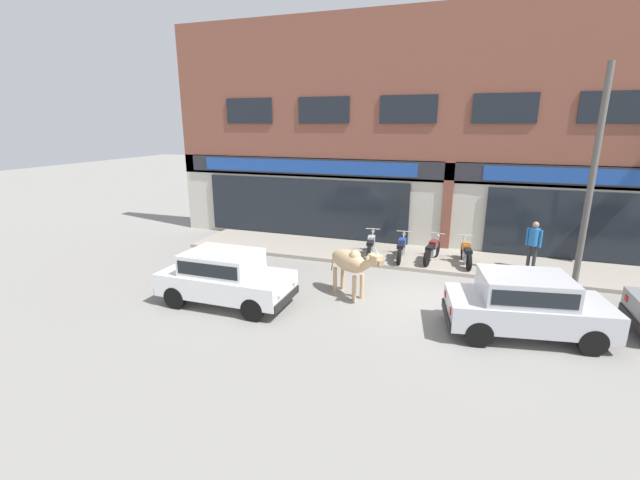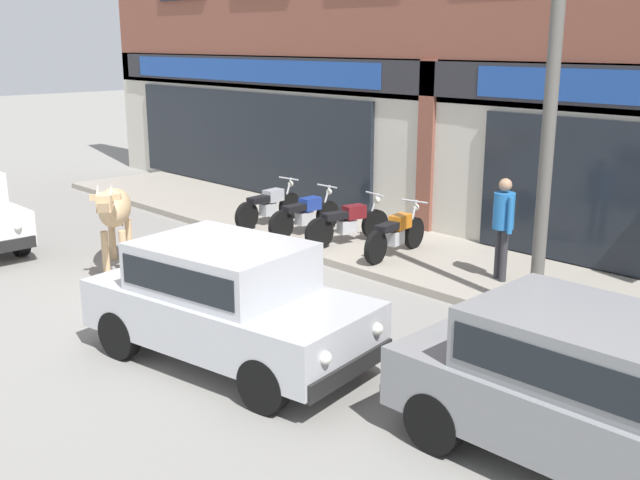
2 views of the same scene
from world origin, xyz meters
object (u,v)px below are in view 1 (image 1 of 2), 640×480
cow (351,262)px  motorcycle_3 (466,253)px  car_1 (526,302)px  motorcycle_0 (371,246)px  motorcycle_2 (432,250)px  car_2 (225,275)px  pedestrian (534,240)px  utility_pole (592,179)px  motorcycle_1 (401,248)px

cow → motorcycle_3: cow is taller
car_1 → motorcycle_0: 6.41m
motorcycle_2 → car_2: bearing=-133.5°
cow → pedestrian: (5.06, 3.81, 0.11)m
utility_pole → cow: bearing=-154.6°
car_2 → motorcycle_0: size_ratio=2.00×
cow → motorcycle_0: bearing=93.4°
motorcycle_2 → motorcycle_3: size_ratio=1.00×
motorcycle_2 → utility_pole: size_ratio=0.29×
cow → utility_pole: bearing=25.4°
car_1 → car_2: size_ratio=1.05×
cow → utility_pole: 7.22m
motorcycle_1 → motorcycle_3: size_ratio=1.01×
pedestrian → car_1: bearing=-98.0°
car_1 → motorcycle_2: 5.19m
car_1 → utility_pole: 4.92m
car_1 → motorcycle_3: 4.79m
cow → car_2: (-3.05, -1.63, -0.19)m
cow → car_1: 4.50m
motorcycle_2 → pedestrian: pedestrian is taller
car_2 → motorcycle_2: bearing=46.5°
car_2 → pedestrian: bearing=33.8°
cow → pedestrian: size_ratio=1.16×
car_1 → motorcycle_2: size_ratio=2.11×
car_1 → utility_pole: size_ratio=0.61×
car_1 → pedestrian: size_ratio=2.37×
car_1 → pedestrian: (0.67, 4.74, 0.30)m
motorcycle_3 → utility_pole: size_ratio=0.29×
car_1 → motorcycle_0: size_ratio=2.09×
car_2 → utility_pole: utility_pole is taller
motorcycle_1 → motorcycle_0: bearing=179.9°
motorcycle_1 → pedestrian: pedestrian is taller
cow → motorcycle_0: (-0.21, 3.50, -0.49)m
motorcycle_0 → motorcycle_3: size_ratio=1.00×
car_2 → motorcycle_1: (3.94, 5.14, -0.30)m
car_2 → motorcycle_3: bearing=40.9°
motorcycle_3 → utility_pole: (3.15, -0.71, 2.73)m
motorcycle_1 → motorcycle_3: bearing=3.9°
pedestrian → motorcycle_3: bearing=-175.6°
car_1 → pedestrian: bearing=82.0°
motorcycle_0 → motorcycle_3: 3.26m
car_2 → motorcycle_0: bearing=61.0°
car_1 → car_2: same height
motorcycle_3 → utility_pole: bearing=-12.7°
cow → motorcycle_2: size_ratio=1.03×
car_2 → motorcycle_0: (2.85, 5.14, -0.30)m
motorcycle_1 → motorcycle_2: 1.05m
motorcycle_3 → pedestrian: size_ratio=1.13×
motorcycle_1 → motorcycle_2: (1.04, 0.11, 0.00)m
motorcycle_1 → utility_pole: utility_pole is taller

